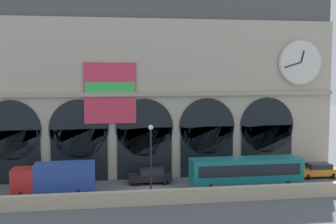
{
  "coord_description": "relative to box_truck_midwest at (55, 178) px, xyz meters",
  "views": [
    {
      "loc": [
        -4.93,
        -41.79,
        11.57
      ],
      "look_at": [
        2.56,
        5.0,
        7.21
      ],
      "focal_mm": 47.3,
      "sensor_mm": 36.0,
      "label": 1
    }
  ],
  "objects": [
    {
      "name": "ground_plane",
      "position": [
        8.9,
        0.45,
        -1.7
      ],
      "size": [
        200.0,
        200.0,
        0.0
      ],
      "primitive_type": "plane",
      "color": "#54565B"
    },
    {
      "name": "quay_parapet_wall",
      "position": [
        8.9,
        -3.95,
        -1.07
      ],
      "size": [
        90.0,
        0.7,
        1.27
      ],
      "primitive_type": "cube",
      "color": "#BCAD8C",
      "rests_on": "ground"
    },
    {
      "name": "station_building",
      "position": [
        8.93,
        7.93,
        8.42
      ],
      "size": [
        42.66,
        5.36,
        20.81
      ],
      "color": "#B2A891",
      "rests_on": "ground"
    },
    {
      "name": "box_truck_midwest",
      "position": [
        0.0,
        0.0,
        0.0
      ],
      "size": [
        7.5,
        2.91,
        3.12
      ],
      "color": "red",
      "rests_on": "ground"
    },
    {
      "name": "car_center",
      "position": [
        9.25,
        3.32,
        -0.9
      ],
      "size": [
        4.4,
        2.22,
        1.55
      ],
      "color": "black",
      "rests_on": "ground"
    },
    {
      "name": "bus_mideast",
      "position": [
        18.28,
        -0.43,
        0.08
      ],
      "size": [
        11.0,
        3.25,
        3.1
      ],
      "color": "#19727A",
      "rests_on": "ground"
    },
    {
      "name": "car_east",
      "position": [
        27.65,
        3.04,
        -0.9
      ],
      "size": [
        4.4,
        2.22,
        1.55
      ],
      "color": "orange",
      "rests_on": "ground"
    },
    {
      "name": "street_lamp_quayside",
      "position": [
        8.56,
        -3.15,
        2.71
      ],
      "size": [
        0.44,
        0.44,
        6.9
      ],
      "color": "black",
      "rests_on": "ground"
    }
  ]
}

